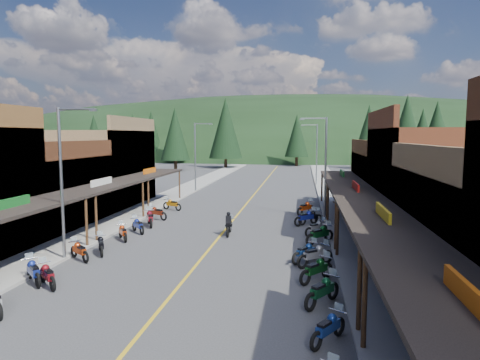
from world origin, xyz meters
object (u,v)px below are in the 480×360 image
at_px(bike_west_4, 33,270).
at_px(bike_east_7, 320,233).
at_px(streetlight_1, 196,154).
at_px(bike_west_3, 47,274).
at_px(streetlight_3, 316,152).
at_px(bike_east_3, 322,290).
at_px(shop_west_3, 98,168).
at_px(pine_10, 175,134).
at_px(bike_west_9, 150,217).
at_px(bike_east_10, 310,216).
at_px(bike_east_11, 306,207).
at_px(pine_4, 369,132).
at_px(shop_east_2, 439,184).
at_px(streetlight_2, 324,162).
at_px(bike_west_5, 79,250).
at_px(pine_0, 94,136).
at_px(pine_11, 407,131).
at_px(shop_west_2, 36,192).
at_px(pine_5, 437,129).
at_px(shop_east_3, 403,183).
at_px(pine_8, 133,139).
at_px(bike_east_2, 328,327).
at_px(bike_west_10, 157,212).
at_px(streetlight_0, 64,176).
at_px(pine_2, 226,128).
at_px(bike_east_8, 316,227).
at_px(pedestrian_east_b, 338,203).
at_px(rider_on_bike, 229,225).
at_px(bike_east_4, 317,268).
at_px(bike_west_7, 123,232).
at_px(bike_west_8, 138,225).
at_px(pine_9, 422,136).
at_px(pine_3, 297,136).
at_px(pine_7, 151,133).
at_px(bike_east_5, 315,254).
at_px(bike_east_9, 306,217).
at_px(bike_west_6, 101,244).

height_order(bike_west_4, bike_east_7, bike_east_7).
relative_size(streetlight_1, bike_west_3, 3.93).
xyz_separation_m(streetlight_3, bike_east_3, (-0.84, -40.17, -3.82)).
height_order(shop_west_3, bike_east_3, shop_west_3).
height_order(pine_10, bike_east_7, pine_10).
xyz_separation_m(streetlight_3, bike_west_9, (-12.57, -27.21, -3.81)).
bearing_deg(bike_east_10, bike_east_11, 148.45).
bearing_deg(pine_4, shop_east_2, -94.14).
relative_size(streetlight_2, bike_west_5, 4.03).
relative_size(pine_0, pine_11, 0.89).
relative_size(shop_west_2, pine_5, 0.78).
height_order(shop_east_3, bike_east_3, shop_east_3).
bearing_deg(pine_8, bike_east_2, -62.11).
bearing_deg(shop_west_3, bike_west_10, -37.84).
relative_size(streetlight_0, pine_2, 0.57).
relative_size(shop_west_2, shop_east_2, 1.00).
bearing_deg(bike_east_10, bike_west_3, -74.47).
height_order(bike_east_3, bike_east_8, bike_east_3).
height_order(bike_west_9, bike_east_8, bike_west_9).
distance_m(shop_east_3, pedestrian_east_b, 6.20).
bearing_deg(pedestrian_east_b, shop_east_3, -153.01).
height_order(streetlight_3, rider_on_bike, streetlight_3).
relative_size(bike_west_5, bike_east_4, 0.90).
bearing_deg(bike_east_7, bike_east_3, -48.58).
bearing_deg(bike_east_2, streetlight_1, 144.88).
height_order(bike_west_7, bike_east_11, bike_east_11).
xyz_separation_m(streetlight_1, bike_east_10, (12.88, -16.89, -3.86)).
bearing_deg(bike_west_8, bike_east_10, -20.90).
height_order(pine_5, pine_8, pine_5).
xyz_separation_m(pine_8, pine_9, (46.00, 5.00, 0.40)).
relative_size(shop_east_2, bike_west_10, 5.20).
bearing_deg(pedestrian_east_b, shop_east_2, 131.49).
relative_size(pine_3, pedestrian_east_b, 6.07).
bearing_deg(pine_5, streetlight_2, -112.91).
distance_m(pine_4, bike_west_4, 74.02).
distance_m(pine_2, pine_7, 28.44).
height_order(shop_east_2, streetlight_3, shop_east_2).
distance_m(pine_5, bike_west_10, 78.17).
height_order(pine_9, bike_east_5, pine_9).
distance_m(shop_east_2, pine_11, 37.01).
bearing_deg(streetlight_2, shop_east_2, -42.68).
bearing_deg(bike_east_2, bike_west_10, 157.75).
bearing_deg(bike_east_8, bike_east_10, 140.11).
relative_size(pine_10, bike_east_9, 5.21).
relative_size(streetlight_3, pedestrian_east_b, 4.41).
bearing_deg(bike_east_5, bike_west_10, -170.80).
bearing_deg(pine_4, streetlight_3, -110.22).
height_order(pine_3, pine_10, pine_10).
bearing_deg(bike_east_11, streetlight_1, 167.30).
bearing_deg(shop_east_2, bike_west_6, -162.05).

